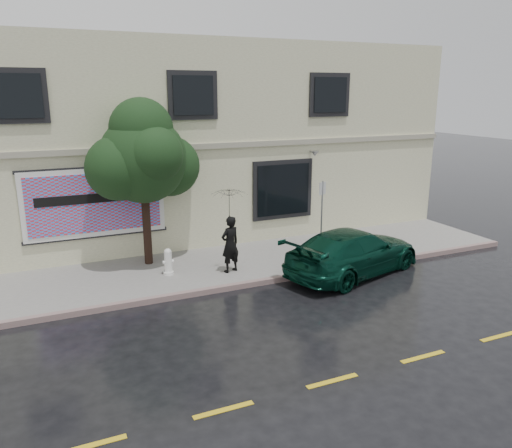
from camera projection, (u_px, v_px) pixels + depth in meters
name	position (u px, v px, depth m)	size (l,w,h in m)	color
ground	(257.00, 310.00, 12.56)	(90.00, 90.00, 0.00)	black
sidewalk	(214.00, 267.00, 15.41)	(20.00, 3.50, 0.15)	gray
curb	(235.00, 286.00, 13.86)	(20.00, 0.18, 0.16)	slate
road_marking	(332.00, 381.00, 9.46)	(19.00, 0.12, 0.01)	gold
building	(164.00, 139.00, 19.60)	(20.00, 8.12, 7.00)	beige
billboard	(95.00, 203.00, 15.12)	(4.30, 0.16, 2.20)	white
car	(353.00, 252.00, 14.88)	(2.09, 4.72, 1.38)	#083426
pedestrian	(230.00, 244.00, 14.58)	(0.62, 0.40, 1.69)	black
umbrella	(230.00, 203.00, 14.26)	(1.10, 1.10, 0.82)	black
street_tree	(143.00, 160.00, 14.68)	(2.59, 2.59, 4.53)	black
fire_hydrant	(168.00, 262.00, 14.48)	(0.32, 0.30, 0.78)	white
sign_pole	(322.00, 211.00, 15.95)	(0.29, 0.12, 2.44)	gray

